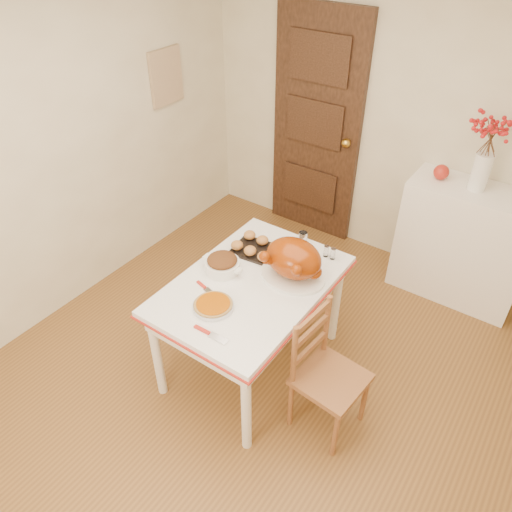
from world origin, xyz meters
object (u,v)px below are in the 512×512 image
Objects in this scene: chair_oak at (331,377)px; turkey_platter at (294,260)px; sideboard at (463,244)px; pumpkin_pie at (213,305)px; kitchen_table at (252,325)px.

turkey_platter is at bearing 62.04° from chair_oak.
pumpkin_pie is at bearing -116.48° from sideboard.
pumpkin_pie is at bearing -98.81° from kitchen_table.
kitchen_table is at bearing 81.19° from pumpkin_pie.
chair_oak is (-0.25, -1.74, -0.05)m from sideboard.
pumpkin_pie is at bearing 110.87° from chair_oak.
chair_oak is (0.67, -0.12, 0.05)m from kitchen_table.
kitchen_table is 2.94× the size of turkey_platter.
sideboard is 2.19m from pumpkin_pie.
kitchen_table is at bearing -133.07° from turkey_platter.
sideboard is at bearing 63.52° from pumpkin_pie.
turkey_platter reaches higher than sideboard.
chair_oak is at bearing -33.24° from turkey_platter.
turkey_platter is (-0.73, -1.42, 0.41)m from sideboard.
kitchen_table is 5.26× the size of pumpkin_pie.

